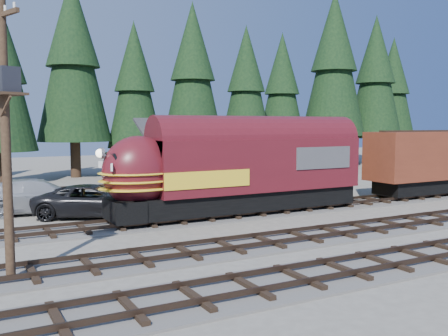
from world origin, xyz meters
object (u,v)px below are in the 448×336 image
depot (240,152)px  locomotive (233,172)px  utility_pole (6,121)px  pickup_truck_b (38,196)px  boxcar (446,159)px  pickup_truck_a (94,201)px

depot → locomotive: bearing=-122.9°
locomotive → utility_pole: size_ratio=1.70×
pickup_truck_b → locomotive: bearing=-118.6°
boxcar → utility_pole: bearing=-167.4°
boxcar → pickup_truck_b: size_ratio=1.98×
depot → pickup_truck_b: bearing=-177.6°
locomotive → utility_pole: (-11.41, -6.29, 2.57)m
pickup_truck_a → pickup_truck_b: (-2.43, 2.60, 0.09)m
pickup_truck_b → utility_pole: bearing=173.6°
locomotive → boxcar: (16.79, 0.00, 0.09)m
depot → pickup_truck_b: size_ratio=1.97×
pickup_truck_a → depot: bearing=-48.4°
depot → pickup_truck_a: depot is taller
depot → boxcar: depot is taller
pickup_truck_a → pickup_truck_b: 3.56m
depot → locomotive: (-4.20, -6.50, -0.61)m
locomotive → pickup_truck_a: size_ratio=2.39×
depot → boxcar: 14.18m
utility_pole → boxcar: bearing=-7.0°
locomotive → boxcar: size_ratio=1.14×
locomotive → utility_pole: 13.28m
pickup_truck_a → utility_pole: bearing=178.1°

